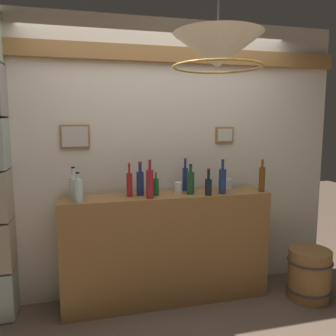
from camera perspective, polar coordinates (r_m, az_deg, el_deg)
The scene contains 18 objects.
panelled_rear_partition at distance 3.35m, azimuth -1.33°, elevation 2.48°, with size 3.61×0.15×2.63m.
bar_shelf_unit at distance 3.30m, azimuth -0.22°, elevation -13.09°, with size 1.91×0.37×1.02m, color olive.
liquor_bottle_amaro at distance 3.12m, azimuth 6.70°, elevation -2.93°, with size 0.06×0.06×0.25m.
liquor_bottle_sherry at distance 3.28m, azimuth 2.86°, elevation -1.71°, with size 0.05×0.05×0.32m.
liquor_bottle_scotch at distance 2.98m, azimuth -3.03°, elevation -2.52°, with size 0.06×0.06×0.34m.
liquor_bottle_vermouth at distance 3.09m, azimuth -2.01°, elevation -3.12°, with size 0.05×0.05×0.21m.
liquor_bottle_gin at distance 3.15m, azimuth 3.74°, elevation -2.36°, with size 0.07×0.07×0.28m.
liquor_bottle_port at distance 3.08m, azimuth -15.35°, elevation -3.04°, with size 0.08×0.08×0.28m.
liquor_bottle_tequila at distance 2.93m, azimuth -14.66°, elevation -3.59°, with size 0.08×0.08×0.25m.
liquor_bottle_vodka at distance 3.30m, azimuth 8.99°, elevation -2.11°, with size 0.06×0.06×0.27m.
liquor_bottle_whiskey at distance 3.37m, azimuth 15.28°, elevation -1.71°, with size 0.06×0.06×0.31m.
liquor_bottle_mezcal at distance 3.06m, azimuth -6.41°, elevation -2.62°, with size 0.05×0.05×0.31m.
liquor_bottle_rum at distance 3.10m, azimuth -4.63°, elevation -2.38°, with size 0.07×0.07×0.31m.
liquor_bottle_bourbon at distance 3.20m, azimuth 8.99°, elevation -2.07°, with size 0.07×0.07×0.32m.
glass_tumbler_rocks at distance 3.48m, azimuth 10.00°, elevation -2.55°, with size 0.07×0.07×0.09m.
glass_tumbler_highball at distance 3.19m, azimuth 1.71°, elevation -3.28°, with size 0.08×0.08×0.10m.
pendant_lamp at distance 2.44m, azimuth 8.23°, elevation 18.51°, with size 0.61×0.61×0.59m.
wooden_barrel at distance 3.69m, azimuth 22.32°, elevation -15.94°, with size 0.42×0.42×0.48m.
Camera 1 is at (-0.75, -2.16, 1.70)m, focal length 36.81 mm.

